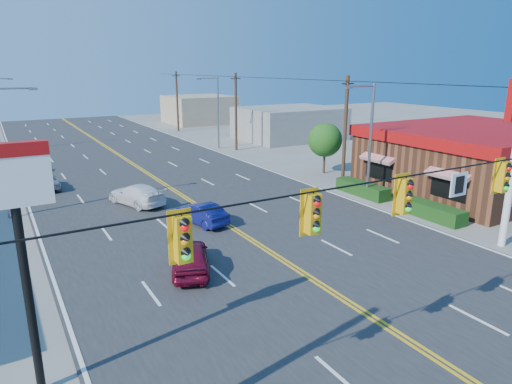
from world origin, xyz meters
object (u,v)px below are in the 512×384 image
kfc (476,158)px  car_white (137,195)px  car_blue (202,214)px  signal_span (428,208)px  car_magenta (190,258)px  car_silver (45,183)px  pizza_hut_sign (17,220)px

kfc → car_white: (-23.31, 8.72, -1.70)m
car_blue → car_white: 6.22m
kfc → car_blue: 21.37m
signal_span → car_white: bearing=99.0°
car_white → car_magenta: bearing=66.5°
kfc → car_silver: size_ratio=4.12×
pizza_hut_sign → car_blue: 15.36m
car_white → pizza_hut_sign: bearing=46.4°
kfc → car_silver: kfc is taller
car_magenta → car_white: (0.87, 11.54, -0.01)m
signal_span → car_white: (-3.30, 20.72, -4.20)m
car_blue → car_silver: 15.04m
car_silver → car_blue: bearing=117.0°
car_blue → kfc: bearing=159.7°
kfc → car_white: size_ratio=3.46×
signal_span → car_blue: (-1.08, 14.91, -4.27)m
signal_span → car_magenta: 10.92m
signal_span → car_magenta: size_ratio=5.94×
car_silver → car_white: bearing=122.1°
signal_span → car_blue: 15.55m
pizza_hut_sign → car_magenta: 9.60m
pizza_hut_sign → car_silver: (2.68, 24.16, -4.63)m
pizza_hut_sign → car_white: pizza_hut_sign is taller
car_magenta → pizza_hut_sign: bearing=58.3°
car_white → car_silver: size_ratio=1.19×
signal_span → car_silver: size_ratio=6.15×
pizza_hut_sign → car_magenta: pizza_hut_sign is taller
kfc → car_blue: size_ratio=4.33×
car_blue → car_silver: bearing=-74.1°
pizza_hut_sign → car_magenta: (6.72, 5.18, -4.49)m
pizza_hut_sign → car_magenta: bearing=37.7°
car_magenta → car_silver: size_ratio=1.04×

